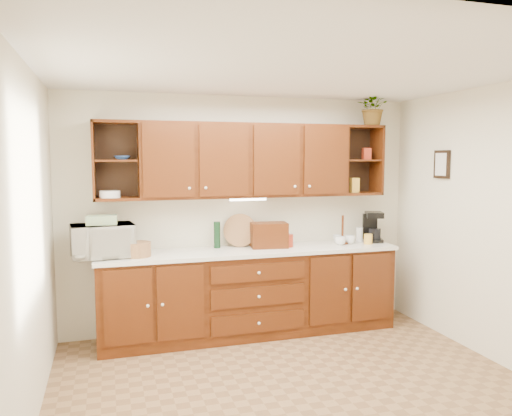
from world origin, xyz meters
TOP-DOWN VIEW (x-y plane):
  - floor at (0.00, 0.00)m, footprint 4.00×4.00m
  - ceiling at (0.00, 0.00)m, footprint 4.00×4.00m
  - back_wall at (0.00, 1.75)m, footprint 4.00×0.00m
  - left_wall at (-2.00, 0.00)m, footprint 0.00×3.50m
  - right_wall at (2.00, 0.00)m, footprint 0.00×3.50m
  - base_cabinets at (0.00, 1.45)m, footprint 3.20×0.60m
  - countertop at (0.00, 1.44)m, footprint 3.24×0.64m
  - upper_cabinets at (0.01, 1.59)m, footprint 3.20×0.33m
  - undercabinet_light at (0.00, 1.53)m, footprint 0.40×0.05m
  - framed_picture at (1.98, 0.90)m, footprint 0.03×0.24m
  - wicker_basket at (-1.19, 1.37)m, footprint 0.33×0.33m
  - microwave at (-1.52, 1.43)m, footprint 0.64×0.47m
  - towel_stack at (-1.52, 1.43)m, footprint 0.30×0.23m
  - wine_bottle at (-0.33, 1.61)m, footprint 0.09×0.09m
  - woven_tray at (-0.07, 1.63)m, footprint 0.38×0.19m
  - bread_box at (0.22, 1.48)m, footprint 0.42×0.29m
  - mug_tree at (1.10, 1.46)m, footprint 0.29×0.29m
  - canister_red at (0.44, 1.45)m, footprint 0.11×0.11m
  - canister_white at (1.37, 1.56)m, footprint 0.08×0.08m
  - canister_yellow at (1.38, 1.36)m, footprint 0.12×0.12m
  - coffee_maker at (1.52, 1.51)m, footprint 0.26×0.30m
  - bowl_stack at (-1.31, 1.57)m, footprint 0.18×0.18m
  - plate_stack at (-1.44, 1.55)m, footprint 0.24×0.24m
  - pantry_box_yellow at (1.29, 1.55)m, footprint 0.10×0.08m
  - pantry_box_red at (1.44, 1.55)m, footprint 0.10×0.09m
  - potted_plant at (1.50, 1.54)m, footprint 0.47×0.45m

SIDE VIEW (x-z plane):
  - floor at x=0.00m, z-range 0.00..0.00m
  - base_cabinets at x=0.00m, z-range 0.00..0.90m
  - countertop at x=0.00m, z-range 0.90..0.94m
  - woven_tray at x=-0.07m, z-range 0.77..1.13m
  - mug_tree at x=1.10m, z-range 0.83..1.15m
  - canister_yellow at x=1.38m, z-range 0.94..1.05m
  - canister_red at x=0.44m, z-range 0.94..1.08m
  - wicker_basket at x=-1.19m, z-range 0.94..1.08m
  - canister_white at x=1.37m, z-range 0.94..1.10m
  - bread_box at x=0.22m, z-range 0.94..1.21m
  - wine_bottle at x=-0.33m, z-range 0.94..1.23m
  - microwave at x=-1.52m, z-range 0.94..1.27m
  - coffee_maker at x=1.52m, z-range 0.93..1.28m
  - back_wall at x=0.00m, z-range -0.70..3.30m
  - left_wall at x=-2.00m, z-range -0.45..3.05m
  - right_wall at x=2.00m, z-range -0.45..3.05m
  - towel_stack at x=-1.52m, z-range 1.27..1.35m
  - undercabinet_light at x=0.00m, z-range 1.46..1.48m
  - plate_stack at x=-1.44m, z-range 1.52..1.59m
  - pantry_box_yellow at x=1.29m, z-range 1.52..1.69m
  - framed_picture at x=1.98m, z-range 1.70..2.00m
  - upper_cabinets at x=0.01m, z-range 1.49..2.29m
  - bowl_stack at x=-1.31m, z-range 1.90..1.94m
  - pantry_box_red at x=1.44m, z-range 1.90..2.03m
  - potted_plant at x=1.50m, z-range 2.29..2.71m
  - ceiling at x=0.00m, z-range 2.60..2.60m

